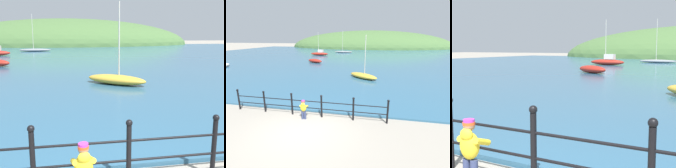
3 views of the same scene
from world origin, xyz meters
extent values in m
plane|color=gray|center=(0.00, 0.00, 0.00)|extent=(200.00, 200.00, 0.00)
cube|color=#2D5B7A|center=(0.00, 32.00, 0.05)|extent=(80.00, 60.00, 0.10)
ellipsoid|color=#476B38|center=(0.00, 65.06, 0.00)|extent=(61.45, 33.80, 12.84)
cylinder|color=black|center=(-4.51, 1.50, 0.55)|extent=(0.09, 0.09, 1.10)
sphere|color=black|center=(-4.51, 1.50, 1.15)|extent=(0.12, 0.12, 0.12)
cylinder|color=black|center=(-2.87, 1.50, 0.55)|extent=(0.09, 0.09, 1.10)
sphere|color=black|center=(-2.87, 1.50, 1.15)|extent=(0.12, 0.12, 0.12)
cylinder|color=black|center=(-1.24, 1.50, 0.55)|extent=(0.09, 0.09, 1.10)
sphere|color=black|center=(-1.24, 1.50, 1.15)|extent=(0.12, 0.12, 0.12)
cylinder|color=black|center=(0.40, 1.50, 0.55)|extent=(0.09, 0.09, 1.10)
sphere|color=black|center=(0.40, 1.50, 1.15)|extent=(0.12, 0.12, 0.12)
cylinder|color=black|center=(2.04, 1.50, 0.55)|extent=(0.09, 0.09, 1.10)
sphere|color=black|center=(2.04, 1.50, 1.15)|extent=(0.12, 0.12, 0.12)
cylinder|color=black|center=(3.68, 1.50, 0.55)|extent=(0.09, 0.09, 1.10)
sphere|color=black|center=(3.68, 1.50, 1.15)|extent=(0.12, 0.12, 0.12)
cylinder|color=black|center=(-0.42, 1.50, 0.82)|extent=(8.19, 0.04, 0.04)
cylinder|color=black|center=(-0.42, 1.50, 0.45)|extent=(8.19, 0.04, 0.04)
cylinder|color=navy|center=(-0.48, 1.10, 0.21)|extent=(0.11, 0.11, 0.42)
cylinder|color=navy|center=(-0.35, 1.11, 0.21)|extent=(0.11, 0.11, 0.42)
ellipsoid|color=yellow|center=(-0.42, 1.10, 0.62)|extent=(0.32, 0.25, 0.40)
ellipsoid|color=yellow|center=(-0.41, 1.04, 0.80)|extent=(0.21, 0.14, 0.18)
cylinder|color=yellow|center=(-0.56, 1.18, 0.67)|extent=(0.12, 0.32, 0.19)
cylinder|color=yellow|center=(-0.28, 1.21, 0.67)|extent=(0.12, 0.32, 0.19)
sphere|color=#A37556|center=(-0.42, 1.10, 0.92)|extent=(0.17, 0.17, 0.17)
cylinder|color=#E5511E|center=(-0.42, 1.10, 0.94)|extent=(0.17, 0.17, 0.04)
cylinder|color=#B233AD|center=(-0.42, 1.10, 0.98)|extent=(0.16, 0.16, 0.04)
ellipsoid|color=gray|center=(-5.10, 37.94, 0.31)|extent=(4.59, 1.14, 0.43)
cylinder|color=beige|center=(-5.33, 37.94, 3.05)|extent=(0.07, 0.07, 5.04)
ellipsoid|color=gold|center=(1.89, 10.40, 0.35)|extent=(3.25, 2.91, 0.49)
cylinder|color=beige|center=(2.02, 10.30, 2.41)|extent=(0.07, 0.07, 3.64)
ellipsoid|color=maroon|center=(-9.13, 30.61, 0.41)|extent=(3.98, 1.53, 0.63)
cube|color=silver|center=(-8.84, 30.59, 1.01)|extent=(1.13, 0.78, 0.56)
cylinder|color=beige|center=(-9.33, 30.62, 2.88)|extent=(0.07, 0.07, 4.30)
ellipsoid|color=maroon|center=(-6.34, 19.68, 0.39)|extent=(3.04, 2.31, 0.57)
camera|label=1|loc=(-0.64, -2.69, 2.66)|focal=42.00mm
camera|label=2|loc=(2.97, -6.46, 4.04)|focal=28.00mm
camera|label=3|loc=(2.77, -2.06, 2.00)|focal=50.00mm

